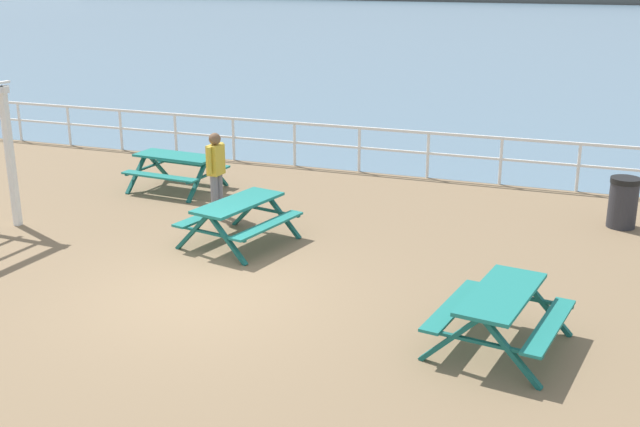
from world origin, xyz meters
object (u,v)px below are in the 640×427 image
visitor (216,169)px  picnic_table_near_left (176,164)px  litter_bin (623,202)px  picnic_table_mid_centre (239,212)px  picnic_table_near_right (501,306)px

visitor → picnic_table_near_left: bearing=145.0°
picnic_table_near_left → visitor: 2.25m
picnic_table_near_left → litter_bin: 9.10m
visitor → litter_bin: bearing=20.2°
picnic_table_near_left → litter_bin: (9.07, 0.66, -0.10)m
visitor → picnic_table_mid_centre: bearing=-44.7°
picnic_table_mid_centre → visitor: 1.69m
picnic_table_near_left → picnic_table_near_right: same height
visitor → litter_bin: 7.66m
picnic_table_mid_centre → picnic_table_near_right: bearing=-104.2°
picnic_table_mid_centre → visitor: bearing=53.1°
visitor → picnic_table_near_right: bearing=-27.2°
picnic_table_near_left → visitor: visitor is taller
picnic_table_near_right → picnic_table_mid_centre: size_ratio=0.97×
litter_bin → picnic_table_mid_centre: bearing=-152.2°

